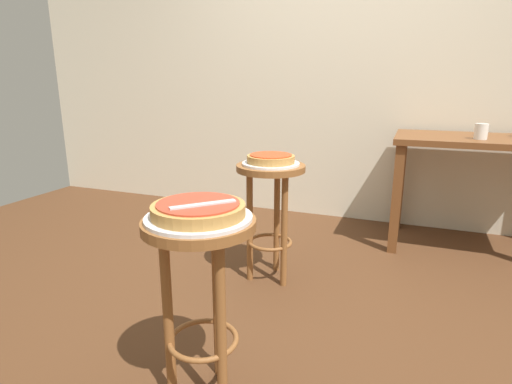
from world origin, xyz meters
TOP-DOWN VIEW (x-y plane):
  - ground_plane at (0.00, 0.00)m, footprint 6.00×6.00m
  - back_wall at (0.00, 1.65)m, footprint 6.00×0.10m
  - stool_foreground at (-0.07, -0.68)m, footprint 0.38×0.38m
  - serving_plate_foreground at (-0.07, -0.68)m, footprint 0.36×0.36m
  - pizza_foreground at (-0.07, -0.68)m, footprint 0.31×0.31m
  - stool_middle at (-0.16, 0.30)m, footprint 0.38×0.38m
  - serving_plate_middle at (-0.16, 0.30)m, footprint 0.32×0.32m
  - pizza_middle at (-0.16, 0.30)m, footprint 0.26×0.26m
  - dining_table at (0.99, 1.23)m, footprint 1.08×0.63m
  - cup_near_edge at (0.96, 1.12)m, footprint 0.08×0.08m
  - condiment_shaker at (0.98, 1.31)m, footprint 0.04×0.04m
  - pizza_server_knife at (-0.04, -0.70)m, footprint 0.17×0.18m

SIDE VIEW (x-z plane):
  - ground_plane at x=0.00m, z-range 0.00..0.00m
  - stool_foreground at x=-0.07m, z-range 0.16..0.85m
  - stool_middle at x=-0.16m, z-range 0.16..0.85m
  - dining_table at x=0.99m, z-range 0.26..1.04m
  - serving_plate_foreground at x=-0.07m, z-range 0.68..0.70m
  - serving_plate_middle at x=-0.16m, z-range 0.68..0.70m
  - pizza_foreground at x=-0.07m, z-range 0.70..0.74m
  - pizza_middle at x=-0.16m, z-range 0.70..0.74m
  - pizza_server_knife at x=-0.04m, z-range 0.74..0.75m
  - condiment_shaker at x=0.98m, z-range 0.78..0.86m
  - cup_near_edge at x=0.96m, z-range 0.78..0.88m
  - back_wall at x=0.00m, z-range 0.00..3.00m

